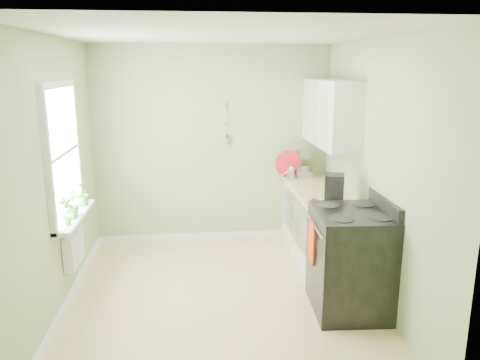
{
  "coord_description": "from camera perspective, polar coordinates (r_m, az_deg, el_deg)",
  "views": [
    {
      "loc": [
        -0.27,
        -4.52,
        2.41
      ],
      "look_at": [
        0.25,
        0.55,
        1.17
      ],
      "focal_mm": 35.0,
      "sensor_mm": 36.0,
      "label": 1
    }
  ],
  "objects": [
    {
      "name": "jar",
      "position": [
        5.2,
        9.05,
        -2.75
      ],
      "size": [
        0.07,
        0.07,
        0.08
      ],
      "color": "beige",
      "rests_on": "countertop"
    },
    {
      "name": "base_cabinets",
      "position": [
        6.07,
        9.48,
        -5.49
      ],
      "size": [
        0.6,
        1.6,
        0.87
      ],
      "primitive_type": "cube",
      "color": "white",
      "rests_on": "floor"
    },
    {
      "name": "upper_cabinets",
      "position": [
        5.89,
        10.95,
        8.01
      ],
      "size": [
        0.35,
        1.4,
        0.8
      ],
      "primitive_type": "cube",
      "color": "white",
      "rests_on": "wall_right"
    },
    {
      "name": "radiator",
      "position": [
        5.27,
        -19.62,
        -7.78
      ],
      "size": [
        0.12,
        0.5,
        0.35
      ],
      "primitive_type": "cube",
      "color": "white",
      "rests_on": "wall_left"
    },
    {
      "name": "red_tray",
      "position": [
        6.51,
        5.93,
        1.96
      ],
      "size": [
        0.37,
        0.16,
        0.36
      ],
      "primitive_type": "cylinder",
      "rotation": [
        1.45,
        0.0,
        -0.28
      ],
      "color": "#A3161E",
      "rests_on": "countertop"
    },
    {
      "name": "floor",
      "position": [
        5.13,
        -2.26,
        -14.44
      ],
      "size": [
        3.2,
        3.6,
        0.02
      ],
      "primitive_type": "cube",
      "color": "tan",
      "rests_on": "ground"
    },
    {
      "name": "kettle",
      "position": [
        6.35,
        6.24,
        0.83
      ],
      "size": [
        0.19,
        0.11,
        0.19
      ],
      "color": "silver",
      "rests_on": "countertop"
    },
    {
      "name": "wall_utensils",
      "position": [
        6.37,
        -1.63,
        6.08
      ],
      "size": [
        0.02,
        0.14,
        0.58
      ],
      "color": "beige",
      "rests_on": "wall_back"
    },
    {
      "name": "plant_a",
      "position": [
        4.83,
        -20.43,
        -3.59
      ],
      "size": [
        0.17,
        0.18,
        0.29
      ],
      "primitive_type": "imported",
      "rotation": [
        0.0,
        0.0,
        0.97
      ],
      "color": "#2C6D22",
      "rests_on": "window_sill"
    },
    {
      "name": "coffee_maker",
      "position": [
        5.23,
        11.37,
        -1.32
      ],
      "size": [
        0.26,
        0.28,
        0.36
      ],
      "color": "black",
      "rests_on": "countertop"
    },
    {
      "name": "wall_left",
      "position": [
        4.83,
        -21.85,
        0.04
      ],
      "size": [
        0.02,
        3.6,
        2.7
      ],
      "primitive_type": "cube",
      "color": "#9FB37A",
      "rests_on": "floor"
    },
    {
      "name": "ceiling",
      "position": [
        4.54,
        -2.6,
        17.5
      ],
      "size": [
        3.2,
        3.6,
        0.02
      ],
      "primitive_type": "cube",
      "color": "white",
      "rests_on": "wall_back"
    },
    {
      "name": "window",
      "position": [
        5.07,
        -20.86,
        3.04
      ],
      "size": [
        0.06,
        1.14,
        1.44
      ],
      "color": "white",
      "rests_on": "wall_left"
    },
    {
      "name": "stove",
      "position": [
        4.87,
        13.32,
        -9.48
      ],
      "size": [
        0.79,
        0.88,
        1.16
      ],
      "color": "black",
      "rests_on": "floor"
    },
    {
      "name": "plant_b",
      "position": [
        5.05,
        -19.8,
        -2.8
      ],
      "size": [
        0.17,
        0.19,
        0.29
      ],
      "primitive_type": "imported",
      "rotation": [
        0.0,
        0.0,
        1.85
      ],
      "color": "#2C6D22",
      "rests_on": "window_sill"
    },
    {
      "name": "plant_c",
      "position": [
        5.47,
        -18.69,
        -1.52
      ],
      "size": [
        0.19,
        0.19,
        0.28
      ],
      "primitive_type": "imported",
      "rotation": [
        0.0,
        0.0,
        4.49
      ],
      "color": "#2C6D22",
      "rests_on": "window_sill"
    },
    {
      "name": "stand_mixer",
      "position": [
        6.57,
        7.56,
        1.98
      ],
      "size": [
        0.22,
        0.36,
        0.42
      ],
      "color": "#B2B2B7",
      "rests_on": "countertop"
    },
    {
      "name": "wall_right",
      "position": [
        5.01,
        16.31,
        0.93
      ],
      "size": [
        0.02,
        3.6,
        2.7
      ],
      "primitive_type": "cube",
      "color": "#9FB37A",
      "rests_on": "floor"
    },
    {
      "name": "window_sill",
      "position": [
        5.2,
        -19.46,
        -4.19
      ],
      "size": [
        0.18,
        1.14,
        0.04
      ],
      "primitive_type": "cube",
      "color": "white",
      "rests_on": "wall_left"
    },
    {
      "name": "countertop",
      "position": [
        5.93,
        9.56,
        -1.33
      ],
      "size": [
        0.64,
        1.6,
        0.04
      ],
      "primitive_type": "cube",
      "color": "beige",
      "rests_on": "base_cabinets"
    },
    {
      "name": "wall_back",
      "position": [
        6.42,
        -3.42,
        4.18
      ],
      "size": [
        3.2,
        0.02,
        2.7
      ],
      "primitive_type": "cube",
      "color": "#9FB37A",
      "rests_on": "floor"
    }
  ]
}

